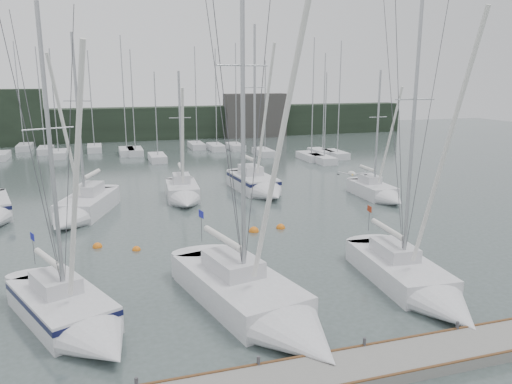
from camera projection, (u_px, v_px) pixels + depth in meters
ground at (274, 314)px, 21.18m from camera, size 160.00×160.00×0.00m
dock at (325, 375)px, 16.49m from camera, size 24.00×2.00×0.40m
far_treeline at (142, 124)px, 78.17m from camera, size 90.00×4.00×5.00m
far_building_right at (255, 115)px, 81.36m from camera, size 10.00×3.00×7.00m
mast_forest at (141, 151)px, 63.39m from camera, size 51.60×25.73×14.71m
sailboat_near_left at (77, 319)px, 19.52m from camera, size 5.75×8.55×13.39m
sailboat_near_center at (265, 309)px, 20.34m from camera, size 5.54×11.07×17.44m
sailboat_near_right at (419, 286)px, 22.73m from camera, size 3.40×9.69×14.93m
sailboat_mid_b at (79, 211)px, 34.91m from camera, size 5.53×9.13×13.58m
sailboat_mid_c at (184, 195)px, 39.77m from camera, size 2.97×7.03×10.97m
sailboat_mid_d at (259, 186)px, 42.58m from camera, size 3.50×8.64×14.87m
sailboat_mid_e at (380, 193)px, 40.48m from camera, size 2.32×6.80×11.01m
buoy_a at (136, 250)px, 28.87m from camera, size 0.48×0.48×0.48m
buoy_b at (281, 228)px, 33.01m from camera, size 0.60×0.60×0.60m
buoy_c at (97, 247)px, 29.36m from camera, size 0.56×0.56×0.56m
seagull at (352, 174)px, 18.43m from camera, size 0.99×0.52×0.20m
buoy_d at (254, 232)px, 32.30m from camera, size 0.66×0.66×0.66m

